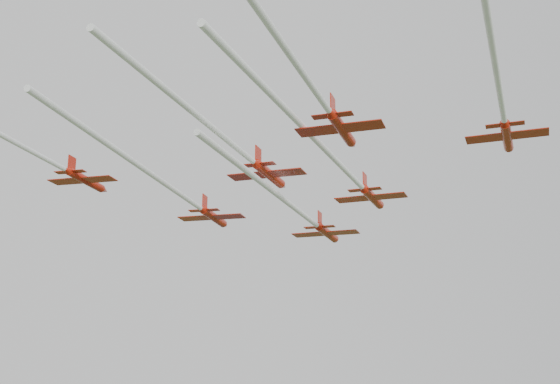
{
  "coord_description": "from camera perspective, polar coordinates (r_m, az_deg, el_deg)",
  "views": [
    {
      "loc": [
        -10.09,
        -85.27,
        33.88
      ],
      "look_at": [
        -3.5,
        -1.06,
        56.69
      ],
      "focal_mm": 45.0,
      "sensor_mm": 36.0,
      "label": 1
    }
  ],
  "objects": [
    {
      "name": "jet_row3_mid",
      "position": [
        73.94,
        -3.04,
        3.2
      ],
      "size": [
        18.91,
        40.16,
        2.68
      ],
      "rotation": [
        0.0,
        0.0,
        -0.4
      ],
      "color": "red"
    },
    {
      "name": "jet_row2_left",
      "position": [
        86.28,
        -7.83,
        -0.36
      ],
      "size": [
        18.43,
        49.19,
        2.7
      ],
      "rotation": [
        0.0,
        0.0,
        -0.31
      ],
      "color": "red"
    },
    {
      "name": "jet_row2_right",
      "position": [
        80.9,
        5.37,
        1.76
      ],
      "size": [
        25.81,
        51.38,
        2.79
      ],
      "rotation": [
        0.0,
        0.0,
        -0.44
      ],
      "color": "red"
    },
    {
      "name": "jet_row3_left",
      "position": [
        85.14,
        -18.44,
        2.54
      ],
      "size": [
        16.36,
        41.89,
        2.57
      ],
      "rotation": [
        0.0,
        0.0,
        -0.32
      ],
      "color": "red"
    },
    {
      "name": "jet_row4_right",
      "position": [
        50.4,
        -0.02,
        12.26
      ],
      "size": [
        28.17,
        63.07,
        2.49
      ],
      "rotation": [
        0.0,
        0.0,
        -0.39
      ],
      "color": "red"
    },
    {
      "name": "jet_row3_right",
      "position": [
        65.35,
        17.43,
        7.75
      ],
      "size": [
        23.44,
        47.45,
        2.48
      ],
      "rotation": [
        0.0,
        0.0,
        -0.43
      ],
      "color": "red"
    },
    {
      "name": "jet_lead",
      "position": [
        94.71,
        2.12,
        -2.01
      ],
      "size": [
        22.97,
        49.63,
        2.96
      ],
      "rotation": [
        0.0,
        0.0,
        -0.39
      ],
      "color": "red"
    }
  ]
}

